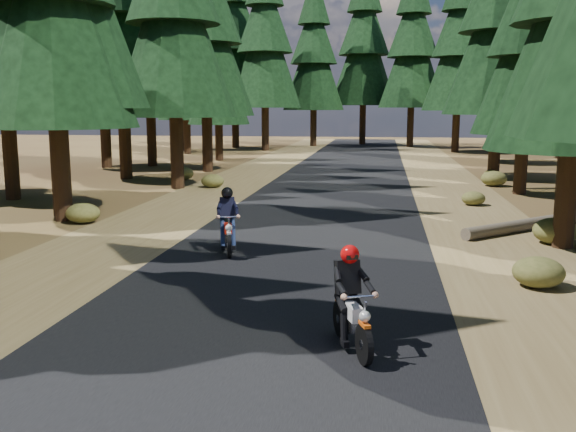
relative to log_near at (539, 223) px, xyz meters
The scene contains 9 objects.
ground 9.21m from the log_near, 131.32° to the right, with size 120.00×120.00×0.00m, color #432B18.
road 6.37m from the log_near, 162.52° to the right, with size 6.00×100.00×0.01m, color black.
shoulder_l 10.85m from the log_near, 169.84° to the right, with size 3.20×100.00×0.01m, color brown.
shoulder_r 2.42m from the log_near, 127.68° to the right, with size 3.20×100.00×0.01m, color brown.
pine_forest 17.22m from the log_near, 113.34° to the left, with size 34.59×55.08×16.32m.
log_near is the anchor object (origin of this frame).
understory_shrubs 5.34m from the log_near, behind, with size 14.69×28.38×0.63m.
rider_lead 10.65m from the log_near, 115.52° to the right, with size 1.00×1.66×1.42m.
rider_follow 8.68m from the log_near, 151.70° to the right, with size 0.93×1.71×1.46m.
Camera 1 is at (1.85, -10.97, 3.25)m, focal length 40.00 mm.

